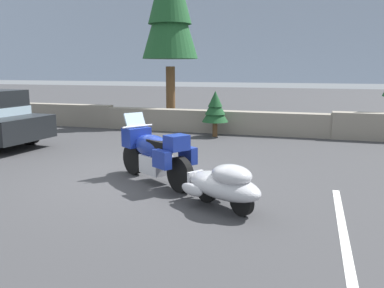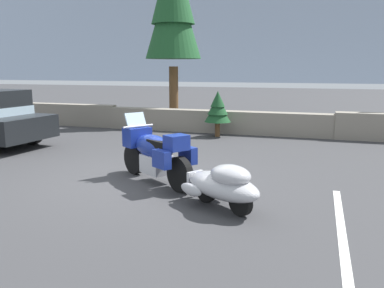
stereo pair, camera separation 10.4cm
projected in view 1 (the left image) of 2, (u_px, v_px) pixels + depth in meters
name	position (u px, v px, depth m)	size (l,w,h in m)	color
ground_plane	(139.00, 178.00, 8.29)	(80.00, 80.00, 0.00)	#38383A
stone_guard_wall	(225.00, 121.00, 14.05)	(24.00, 0.58, 0.86)	gray
distant_ridgeline	(301.00, 44.00, 97.41)	(240.00, 80.00, 16.00)	#99A8BF
touring_motorcycle	(155.00, 152.00, 7.93)	(1.99, 1.51, 1.33)	black
car_shaped_trailer	(224.00, 184.00, 6.45)	(2.03, 1.54, 0.76)	black
pine_sapling_near	(215.00, 108.00, 13.23)	(0.87, 0.87, 1.52)	brown
parking_stripe_marker	(342.00, 226.00, 5.79)	(0.12, 3.60, 0.01)	silver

